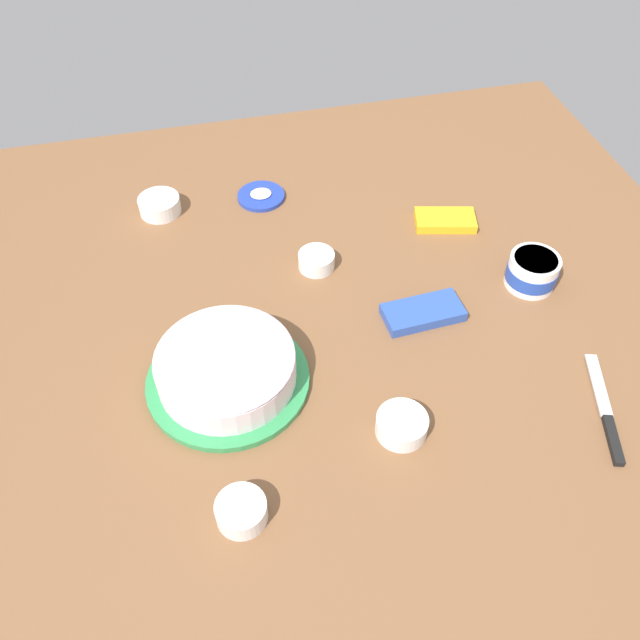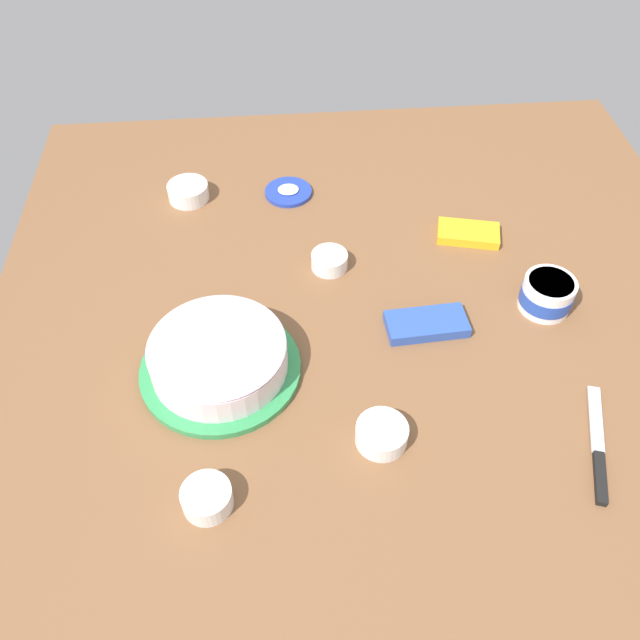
% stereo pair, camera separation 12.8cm
% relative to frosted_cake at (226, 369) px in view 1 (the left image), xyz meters
% --- Properties ---
extents(ground_plane, '(1.54, 1.54, 0.00)m').
position_rel_frosted_cake_xyz_m(ground_plane, '(0.30, 0.12, -0.04)').
color(ground_plane, brown).
extents(frosted_cake, '(0.30, 0.30, 0.09)m').
position_rel_frosted_cake_xyz_m(frosted_cake, '(0.00, 0.00, 0.00)').
color(frosted_cake, '#339351').
rests_on(frosted_cake, ground_plane).
extents(frosting_tub, '(0.11, 0.11, 0.07)m').
position_rel_frosted_cake_xyz_m(frosting_tub, '(0.65, 0.11, -0.00)').
color(frosting_tub, white).
rests_on(frosting_tub, ground_plane).
extents(frosting_tub_lid, '(0.11, 0.11, 0.02)m').
position_rel_frosted_cake_xyz_m(frosting_tub_lid, '(0.16, 0.53, -0.03)').
color(frosting_tub_lid, '#233DAD').
rests_on(frosting_tub_lid, ground_plane).
extents(spreading_knife, '(0.09, 0.23, 0.01)m').
position_rel_frosted_cake_xyz_m(spreading_knife, '(0.64, -0.23, -0.03)').
color(spreading_knife, silver).
rests_on(spreading_knife, ground_plane).
extents(sprinkle_bowl_orange, '(0.10, 0.10, 0.04)m').
position_rel_frosted_cake_xyz_m(sprinkle_bowl_orange, '(-0.08, 0.53, -0.02)').
color(sprinkle_bowl_orange, white).
rests_on(sprinkle_bowl_orange, ground_plane).
extents(sprinkle_bowl_yellow, '(0.08, 0.08, 0.04)m').
position_rel_frosted_cake_xyz_m(sprinkle_bowl_yellow, '(-0.02, -0.27, -0.02)').
color(sprinkle_bowl_yellow, white).
rests_on(sprinkle_bowl_yellow, ground_plane).
extents(sprinkle_bowl_pink, '(0.08, 0.08, 0.04)m').
position_rel_frosted_cake_xyz_m(sprinkle_bowl_pink, '(0.23, 0.27, -0.02)').
color(sprinkle_bowl_pink, white).
rests_on(sprinkle_bowl_pink, ground_plane).
extents(sprinkle_bowl_green, '(0.09, 0.09, 0.04)m').
position_rel_frosted_cake_xyz_m(sprinkle_bowl_green, '(0.28, -0.17, -0.02)').
color(sprinkle_bowl_green, white).
rests_on(sprinkle_bowl_green, ground_plane).
extents(candy_box_lower, '(0.16, 0.09, 0.02)m').
position_rel_frosted_cake_xyz_m(candy_box_lower, '(0.40, 0.07, -0.03)').
color(candy_box_lower, '#2D51B2').
rests_on(candy_box_lower, ground_plane).
extents(candy_box_upper, '(0.15, 0.10, 0.02)m').
position_rel_frosted_cake_xyz_m(candy_box_upper, '(0.55, 0.34, -0.03)').
color(candy_box_upper, yellow).
rests_on(candy_box_upper, ground_plane).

